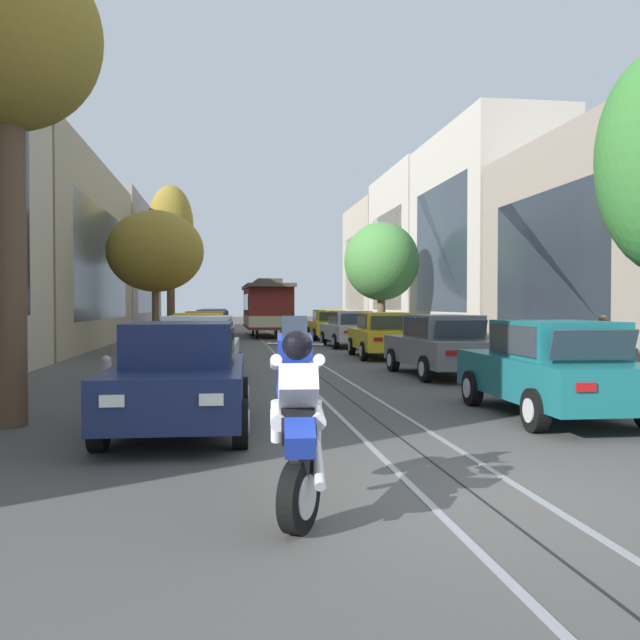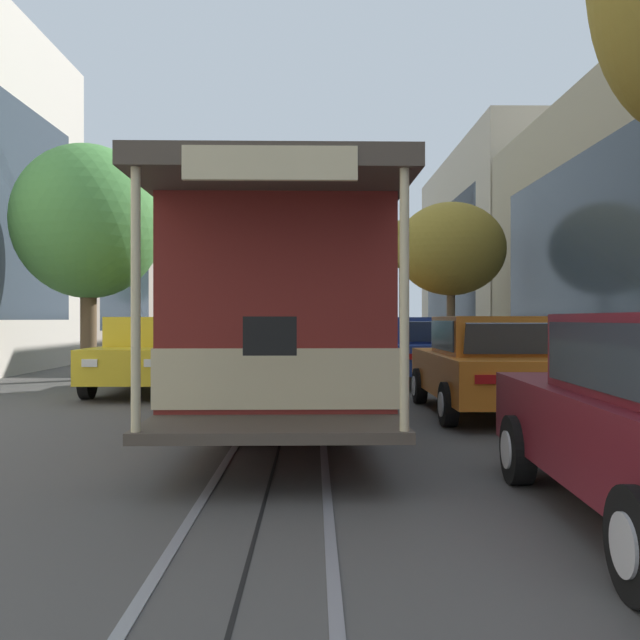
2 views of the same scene
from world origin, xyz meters
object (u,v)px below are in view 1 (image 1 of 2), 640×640
(parked_car_teal_near_right, at_px, (553,368))
(parked_car_grey_second_right, at_px, (441,345))
(parked_car_yellow_fifth_right, at_px, (329,325))
(parked_car_white_second_left, at_px, (198,350))
(parked_car_blue_fifth_left, at_px, (213,326))
(parked_car_orange_sixth_left, at_px, (211,323))
(fire_hydrant, at_px, (106,376))
(street_tree_kerb_right_second, at_px, (381,262))
(parked_car_navy_near_left, at_px, (181,376))
(parked_car_yellow_mid_left, at_px, (199,338))
(motorcycle_with_rider, at_px, (297,411))
(parked_car_orange_fourth_left, at_px, (206,331))
(street_tree_kerb_left_near, at_px, (7,48))
(street_tree_kerb_left_mid, at_px, (171,228))
(pedestrian_on_left_pavement, at_px, (603,345))
(parked_car_maroon_far_left, at_px, (214,321))
(parked_car_silver_fourth_right, at_px, (349,329))
(parked_car_yellow_mid_right, at_px, (383,335))
(cable_car_trolley, at_px, (267,308))
(street_tree_kerb_left_second, at_px, (155,252))

(parked_car_teal_near_right, bearing_deg, parked_car_grey_second_right, 88.21)
(parked_car_yellow_fifth_right, bearing_deg, parked_car_white_second_left, -107.12)
(parked_car_blue_fifth_left, distance_m, parked_car_orange_sixth_left, 5.37)
(fire_hydrant, bearing_deg, street_tree_kerb_right_second, 62.39)
(parked_car_navy_near_left, height_order, parked_car_yellow_mid_left, same)
(motorcycle_with_rider, bearing_deg, parked_car_yellow_mid_left, 95.23)
(parked_car_orange_fourth_left, bearing_deg, street_tree_kerb_left_near, -98.04)
(parked_car_teal_near_right, distance_m, street_tree_kerb_left_near, 9.86)
(parked_car_orange_fourth_left, relative_size, motorcycle_with_rider, 2.36)
(street_tree_kerb_right_second, bearing_deg, street_tree_kerb_left_mid, 144.22)
(parked_car_yellow_mid_left, xyz_separation_m, parked_car_orange_fourth_left, (0.02, 6.58, 0.00))
(street_tree_kerb_left_near, height_order, fire_hydrant, street_tree_kerb_left_near)
(parked_car_grey_second_right, height_order, street_tree_kerb_left_near, street_tree_kerb_left_near)
(parked_car_yellow_mid_left, xyz_separation_m, pedestrian_on_left_pavement, (9.54, -6.65, 0.11))
(parked_car_orange_fourth_left, relative_size, parked_car_orange_sixth_left, 1.01)
(parked_car_maroon_far_left, height_order, street_tree_kerb_right_second, street_tree_kerb_right_second)
(parked_car_yellow_mid_left, distance_m, pedestrian_on_left_pavement, 11.63)
(parked_car_maroon_far_left, height_order, parked_car_silver_fourth_right, same)
(parked_car_teal_near_right, bearing_deg, street_tree_kerb_left_near, 178.05)
(parked_car_blue_fifth_left, distance_m, parked_car_yellow_mid_right, 12.23)
(parked_car_navy_near_left, distance_m, parked_car_blue_fifth_left, 23.71)
(parked_car_navy_near_left, xyz_separation_m, cable_car_trolley, (3.04, 29.67, 0.86))
(motorcycle_with_rider, xyz_separation_m, pedestrian_on_left_pavement, (8.12, 8.94, -0.01))
(parked_car_blue_fifth_left, bearing_deg, parked_car_teal_near_right, -75.67)
(parked_car_maroon_far_left, bearing_deg, parked_car_orange_sixth_left, -90.84)
(street_tree_kerb_right_second, bearing_deg, parked_car_teal_near_right, -95.92)
(parked_car_yellow_mid_left, distance_m, street_tree_kerb_left_mid, 20.27)
(street_tree_kerb_left_near, bearing_deg, street_tree_kerb_left_mid, 89.88)
(parked_car_teal_near_right, relative_size, parked_car_grey_second_right, 0.99)
(parked_car_white_second_left, height_order, parked_car_orange_sixth_left, same)
(cable_car_trolley, bearing_deg, pedestrian_on_left_pavement, -75.75)
(parked_car_white_second_left, bearing_deg, pedestrian_on_left_pavement, -7.66)
(parked_car_maroon_far_left, xyz_separation_m, pedestrian_on_left_pavement, (9.47, -30.45, 0.11))
(parked_car_navy_near_left, relative_size, parked_car_teal_near_right, 1.00)
(parked_car_maroon_far_left, height_order, parked_car_grey_second_right, same)
(street_tree_kerb_left_mid, xyz_separation_m, fire_hydrant, (0.82, -26.92, -5.90))
(parked_car_yellow_mid_right, bearing_deg, parked_car_maroon_far_left, 105.63)
(street_tree_kerb_left_near, distance_m, pedestrian_on_left_pavement, 13.49)
(parked_car_orange_fourth_left, bearing_deg, parked_car_navy_near_left, -89.54)
(street_tree_kerb_left_near, bearing_deg, street_tree_kerb_right_second, 63.89)
(parked_car_orange_sixth_left, distance_m, street_tree_kerb_right_second, 10.96)
(street_tree_kerb_left_second, bearing_deg, parked_car_yellow_mid_left, -71.70)
(parked_car_navy_near_left, height_order, street_tree_kerb_left_mid, street_tree_kerb_left_mid)
(pedestrian_on_left_pavement, bearing_deg, fire_hydrant, -175.27)
(parked_car_navy_near_left, distance_m, fire_hydrant, 4.16)
(parked_car_orange_fourth_left, distance_m, street_tree_kerb_left_mid, 14.12)
(street_tree_kerb_left_second, height_order, street_tree_kerb_right_second, street_tree_kerb_right_second)
(cable_car_trolley, bearing_deg, parked_car_navy_near_left, -95.85)
(parked_car_yellow_mid_left, xyz_separation_m, parked_car_teal_near_right, (6.14, -10.94, 0.00))
(parked_car_silver_fourth_right, bearing_deg, street_tree_kerb_left_second, -164.93)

